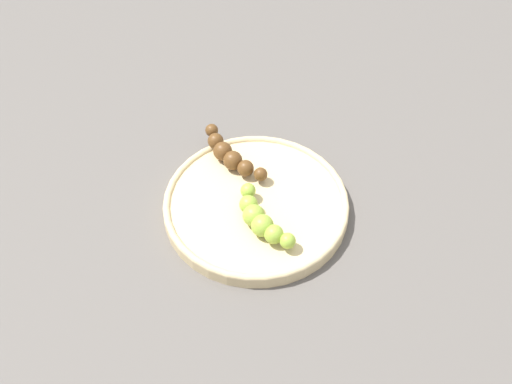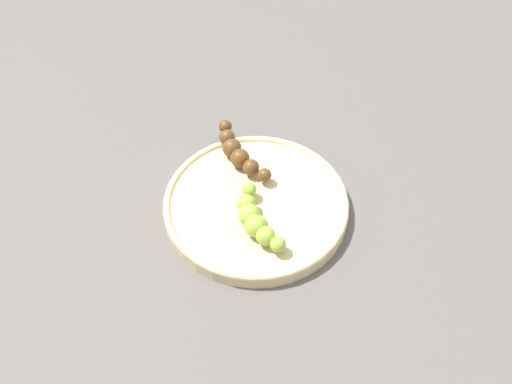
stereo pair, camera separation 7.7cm
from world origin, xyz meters
name	(u,v)px [view 1 (the left image)]	position (x,y,z in m)	size (l,w,h in m)	color
ground_plane	(256,210)	(0.00, 0.00, 0.00)	(2.40, 2.40, 0.00)	#56514C
fruit_bowl	(256,204)	(0.00, 0.00, 0.01)	(0.26, 0.26, 0.02)	#D1B784
banana_green	(260,219)	(-0.04, -0.03, 0.03)	(0.07, 0.11, 0.03)	#8CAD38
banana_overripe	(230,155)	(0.05, 0.07, 0.03)	(0.07, 0.13, 0.03)	#593819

